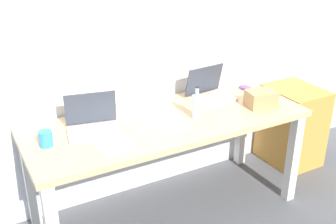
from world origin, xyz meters
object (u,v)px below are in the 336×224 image
(laptop_right, at_px, (210,92))
(beer_bottle, at_px, (197,106))
(desk, at_px, (168,132))
(laptop_left, at_px, (93,124))
(coffee_mug, at_px, (46,139))
(computer_mouse, at_px, (245,87))
(filing_cabinet, at_px, (292,125))
(cardboard_box, at_px, (261,99))

(laptop_right, bearing_deg, beer_bottle, -138.04)
(desk, xyz_separation_m, laptop_right, (0.43, 0.16, 0.15))
(laptop_left, xyz_separation_m, beer_bottle, (0.67, -0.15, 0.04))
(beer_bottle, bearing_deg, coffee_mug, 174.54)
(beer_bottle, relative_size, computer_mouse, 2.26)
(desk, bearing_deg, laptop_left, 171.91)
(laptop_left, relative_size, coffee_mug, 3.84)
(laptop_left, height_order, filing_cabinet, laptop_left)
(coffee_mug, distance_m, filing_cabinet, 2.15)
(laptop_left, distance_m, beer_bottle, 0.69)
(laptop_left, height_order, computer_mouse, laptop_left)
(desk, relative_size, coffee_mug, 19.95)
(laptop_right, xyz_separation_m, beer_bottle, (-0.26, -0.24, 0.04))
(coffee_mug, relative_size, filing_cabinet, 0.14)
(computer_mouse, xyz_separation_m, filing_cabinet, (0.51, -0.05, -0.43))
(desk, bearing_deg, coffee_mug, 178.90)
(cardboard_box, bearing_deg, computer_mouse, 70.98)
(beer_bottle, bearing_deg, cardboard_box, -5.67)
(beer_bottle, distance_m, computer_mouse, 0.67)
(laptop_right, height_order, filing_cabinet, laptop_right)
(computer_mouse, relative_size, filing_cabinet, 0.15)
(laptop_left, xyz_separation_m, cardboard_box, (1.18, -0.20, 0.01))
(laptop_left, bearing_deg, desk, -8.09)
(coffee_mug, bearing_deg, beer_bottle, -5.46)
(laptop_right, distance_m, filing_cabinet, 0.98)
(laptop_right, relative_size, beer_bottle, 1.47)
(laptop_right, distance_m, coffee_mug, 1.24)
(laptop_left, height_order, laptop_right, laptop_right)
(beer_bottle, bearing_deg, computer_mouse, 23.07)
(desk, relative_size, laptop_right, 5.70)
(laptop_right, distance_m, cardboard_box, 0.38)
(computer_mouse, bearing_deg, beer_bottle, 170.92)
(beer_bottle, xyz_separation_m, cardboard_box, (0.51, -0.05, -0.03))
(filing_cabinet, bearing_deg, laptop_right, 178.40)
(laptop_left, distance_m, laptop_right, 0.93)
(beer_bottle, height_order, computer_mouse, beer_bottle)
(laptop_left, relative_size, computer_mouse, 3.65)
(laptop_right, xyz_separation_m, cardboard_box, (0.25, -0.29, 0.00))
(desk, xyz_separation_m, laptop_left, (-0.49, 0.07, 0.14))
(laptop_right, relative_size, filing_cabinet, 0.49)
(cardboard_box, height_order, filing_cabinet, cardboard_box)
(desk, xyz_separation_m, cardboard_box, (0.68, -0.13, 0.15))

